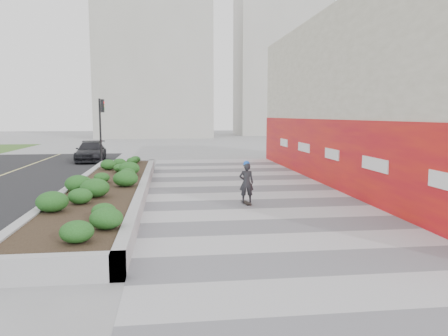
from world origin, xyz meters
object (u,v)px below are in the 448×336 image
(planter, at_px, (108,187))
(traffic_signal_near, at_px, (101,122))
(skateboarder, at_px, (246,182))
(car_dark, at_px, (91,151))

(planter, relative_size, traffic_signal_near, 4.29)
(traffic_signal_near, distance_m, skateboarder, 14.39)
(skateboarder, bearing_deg, car_dark, 108.03)
(planter, height_order, traffic_signal_near, traffic_signal_near)
(traffic_signal_near, xyz_separation_m, car_dark, (-1.27, 3.40, -2.08))
(skateboarder, distance_m, car_dark, 17.86)
(planter, distance_m, skateboarder, 5.51)
(traffic_signal_near, distance_m, car_dark, 4.18)
(traffic_signal_near, xyz_separation_m, skateboarder, (6.84, -12.51, -1.96))
(car_dark, bearing_deg, skateboarder, -67.33)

